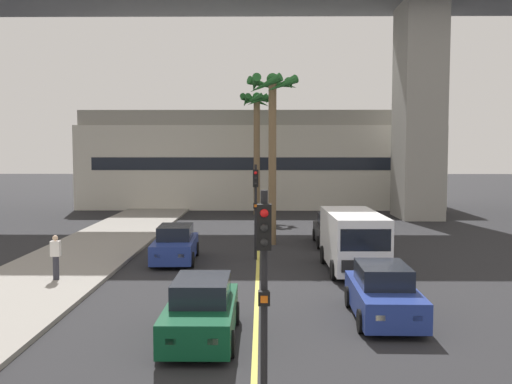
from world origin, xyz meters
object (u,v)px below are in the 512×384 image
(pedestrian_mid_block, at_px, (56,256))
(car_queue_front, at_px, (333,231))
(palm_tree_near_median, at_px, (273,113))
(palm_tree_mid_median, at_px, (257,122))
(traffic_light_median_far, at_px, (256,198))
(car_queue_fourth, at_px, (175,245))
(car_queue_second, at_px, (383,294))
(delivery_van, at_px, (353,239))
(traffic_light_median_near, at_px, (264,279))
(car_queue_third, at_px, (201,311))

(pedestrian_mid_block, bearing_deg, car_queue_front, 37.97)
(palm_tree_near_median, height_order, palm_tree_mid_median, palm_tree_mid_median)
(traffic_light_median_far, xyz_separation_m, palm_tree_near_median, (0.82, 4.05, 3.94))
(car_queue_fourth, height_order, palm_tree_near_median, palm_tree_near_median)
(car_queue_front, height_order, car_queue_second, same)
(car_queue_fourth, height_order, traffic_light_median_far, traffic_light_median_far)
(car_queue_second, distance_m, delivery_van, 6.51)
(car_queue_fourth, relative_size, traffic_light_median_near, 0.99)
(palm_tree_mid_median, xyz_separation_m, pedestrian_mid_block, (-7.09, -22.26, -5.88))
(delivery_van, height_order, palm_tree_mid_median, palm_tree_mid_median)
(car_queue_second, height_order, delivery_van, delivery_van)
(palm_tree_mid_median, bearing_deg, delivery_van, -78.68)
(car_queue_second, relative_size, car_queue_fourth, 0.99)
(traffic_light_median_near, bearing_deg, pedestrian_mid_block, 124.08)
(car_queue_second, xyz_separation_m, traffic_light_median_far, (-3.76, 8.87, 1.99))
(car_queue_fourth, xyz_separation_m, traffic_light_median_near, (3.79, -15.27, 1.99))
(car_queue_front, bearing_deg, car_queue_fourth, -148.74)
(traffic_light_median_near, bearing_deg, car_queue_fourth, 103.94)
(pedestrian_mid_block, bearing_deg, car_queue_third, -45.79)
(palm_tree_mid_median, bearing_deg, car_queue_third, -92.38)
(car_queue_second, bearing_deg, car_queue_fourth, 130.68)
(pedestrian_mid_block, bearing_deg, car_queue_second, -21.23)
(car_queue_front, relative_size, palm_tree_near_median, 0.47)
(palm_tree_mid_median, bearing_deg, car_queue_fourth, -100.59)
(delivery_van, bearing_deg, traffic_light_median_far, 148.58)
(traffic_light_median_near, xyz_separation_m, pedestrian_mid_block, (-7.50, 11.09, -1.72))
(car_queue_fourth, height_order, delivery_van, delivery_van)
(car_queue_fourth, relative_size, traffic_light_median_far, 0.99)
(car_queue_front, height_order, car_queue_fourth, same)
(traffic_light_median_near, bearing_deg, delivery_van, 74.89)
(car_queue_front, height_order, palm_tree_near_median, palm_tree_near_median)
(car_queue_second, distance_m, palm_tree_near_median, 14.52)
(traffic_light_median_far, height_order, pedestrian_mid_block, traffic_light_median_far)
(car_queue_third, relative_size, palm_tree_near_median, 0.47)
(car_queue_fourth, relative_size, pedestrian_mid_block, 2.57)
(car_queue_third, distance_m, car_queue_fourth, 10.49)
(car_queue_front, relative_size, traffic_light_median_near, 0.98)
(car_queue_second, distance_m, pedestrian_mid_block, 11.76)
(traffic_light_median_far, bearing_deg, car_queue_fourth, -172.89)
(car_queue_second, distance_m, palm_tree_mid_median, 27.49)
(traffic_light_median_near, bearing_deg, car_queue_front, 79.70)
(delivery_van, bearing_deg, car_queue_fourth, 165.23)
(car_queue_front, xyz_separation_m, car_queue_third, (-5.18, -14.74, 0.00))
(car_queue_fourth, bearing_deg, delivery_van, -14.77)
(palm_tree_near_median, height_order, pedestrian_mid_block, palm_tree_near_median)
(car_queue_second, bearing_deg, traffic_light_median_near, -116.84)
(car_queue_fourth, xyz_separation_m, traffic_light_median_far, (3.49, 0.43, 1.99))
(car_queue_second, bearing_deg, pedestrian_mid_block, 158.77)
(pedestrian_mid_block, bearing_deg, palm_tree_mid_median, 72.33)
(traffic_light_median_near, bearing_deg, car_queue_third, 107.59)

